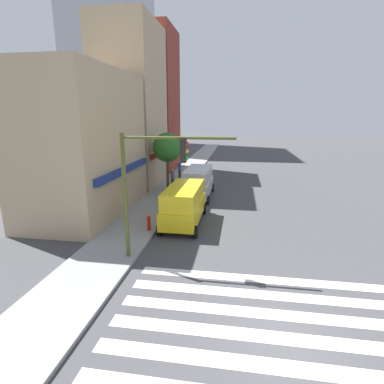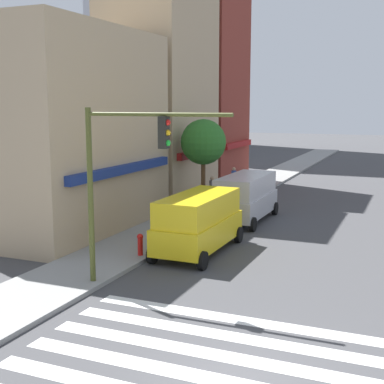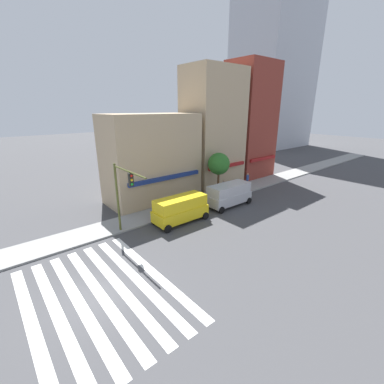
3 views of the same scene
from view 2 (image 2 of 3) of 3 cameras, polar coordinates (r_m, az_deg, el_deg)
name	(u,v)px [view 2 (image 2 of 3)]	position (r m, az deg, el deg)	size (l,w,h in m)	color
storefront_row	(158,91)	(32.87, -3.63, 10.72)	(24.67, 5.30, 15.82)	tan
traffic_signal	(122,166)	(16.60, -7.53, 2.76)	(0.32, 4.85, 5.76)	#474C1E
van_yellow	(199,221)	(21.25, 0.71, -3.09)	(5.02, 2.22, 2.34)	yellow
van_silver	(246,196)	(27.12, 5.76, -0.43)	(5.01, 2.22, 2.34)	#B7B7BC
pedestrian_blue_shirt	(234,180)	(34.18, 4.48, 1.25)	(0.32, 0.32, 1.77)	#23232D
pedestrian_white_shirt	(235,186)	(31.71, 4.64, 0.61)	(0.32, 0.32, 1.77)	#23232D
pedestrian_grey_coat	(212,192)	(29.71, 2.16, 0.05)	(0.32, 0.32, 1.77)	#23232D
fire_hydrant	(140,243)	(20.58, -5.55, -5.47)	(0.24, 0.24, 0.84)	red
street_tree	(203,142)	(28.88, 1.22, 5.31)	(2.45, 2.45, 4.94)	brown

